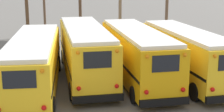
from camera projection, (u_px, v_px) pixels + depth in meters
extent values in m
plane|color=#66635E|center=(112.00, 82.00, 21.03)|extent=(160.00, 160.00, 0.00)
cube|color=yellow|center=(34.00, 63.00, 19.09)|extent=(3.08, 10.53, 2.50)
cube|color=white|center=(33.00, 40.00, 18.77)|extent=(2.86, 10.11, 0.20)
cube|color=black|center=(19.00, 80.00, 13.89)|extent=(1.36, 0.11, 0.75)
sphere|color=red|center=(44.00, 108.00, 14.25)|extent=(0.22, 0.22, 0.22)
sphere|color=orange|center=(42.00, 71.00, 13.88)|extent=(0.18, 0.18, 0.18)
cube|color=black|center=(11.00, 67.00, 19.00)|extent=(0.63, 10.18, 0.14)
cube|color=black|center=(57.00, 66.00, 19.27)|extent=(0.63, 10.18, 0.14)
cylinder|color=black|center=(23.00, 65.00, 22.99)|extent=(0.34, 1.03, 1.01)
cylinder|color=black|center=(58.00, 64.00, 23.25)|extent=(0.34, 1.03, 1.01)
cylinder|color=black|center=(0.00, 110.00, 15.45)|extent=(0.34, 1.03, 1.01)
cylinder|color=black|center=(52.00, 107.00, 15.71)|extent=(0.34, 1.03, 1.01)
cube|color=yellow|center=(85.00, 52.00, 21.49)|extent=(2.72, 10.42, 2.74)
cube|color=white|center=(85.00, 28.00, 21.14)|extent=(2.51, 10.00, 0.20)
cube|color=black|center=(98.00, 98.00, 16.79)|extent=(2.55, 0.26, 0.36)
cube|color=black|center=(98.00, 60.00, 16.35)|extent=(1.37, 0.06, 0.82)
sphere|color=red|center=(79.00, 89.00, 16.47)|extent=(0.22, 0.22, 0.22)
sphere|color=orange|center=(78.00, 53.00, 16.05)|extent=(0.18, 0.18, 0.18)
sphere|color=red|center=(117.00, 86.00, 16.82)|extent=(0.22, 0.22, 0.22)
sphere|color=orange|center=(117.00, 51.00, 16.40)|extent=(0.18, 0.18, 0.18)
cube|color=black|center=(65.00, 56.00, 21.30)|extent=(0.25, 10.16, 0.14)
cube|color=black|center=(105.00, 54.00, 21.77)|extent=(0.25, 10.16, 0.14)
cylinder|color=black|center=(63.00, 57.00, 25.26)|extent=(0.30, 0.99, 0.98)
cylinder|color=black|center=(95.00, 55.00, 25.70)|extent=(0.30, 0.99, 0.98)
cylinder|color=black|center=(72.00, 92.00, 17.85)|extent=(0.30, 0.99, 0.98)
cylinder|color=black|center=(116.00, 89.00, 18.29)|extent=(0.30, 0.99, 0.98)
cube|color=#E5A00C|center=(136.00, 54.00, 20.95)|extent=(2.72, 10.17, 2.68)
cube|color=white|center=(137.00, 31.00, 20.62)|extent=(2.51, 9.76, 0.20)
cube|color=black|center=(165.00, 102.00, 16.38)|extent=(2.49, 0.27, 0.36)
cube|color=black|center=(166.00, 64.00, 15.95)|extent=(1.34, 0.07, 0.80)
sphere|color=red|center=(147.00, 92.00, 16.06)|extent=(0.22, 0.22, 0.22)
sphere|color=orange|center=(147.00, 57.00, 15.65)|extent=(0.18, 0.18, 0.18)
sphere|color=red|center=(183.00, 90.00, 16.41)|extent=(0.22, 0.22, 0.22)
sphere|color=orange|center=(185.00, 55.00, 16.01)|extent=(0.18, 0.18, 0.18)
cube|color=black|center=(117.00, 59.00, 20.76)|extent=(0.30, 9.90, 0.14)
cube|color=black|center=(156.00, 57.00, 21.24)|extent=(0.30, 9.90, 0.14)
cylinder|color=black|center=(107.00, 60.00, 24.59)|extent=(0.31, 0.94, 0.93)
cylinder|color=black|center=(137.00, 58.00, 25.03)|extent=(0.31, 0.94, 0.93)
cylinder|color=black|center=(134.00, 95.00, 17.44)|extent=(0.31, 0.94, 0.93)
cylinder|color=black|center=(176.00, 92.00, 17.88)|extent=(0.31, 0.94, 0.93)
cube|color=yellow|center=(186.00, 54.00, 21.18)|extent=(2.87, 9.88, 2.57)
cube|color=white|center=(187.00, 32.00, 20.86)|extent=(2.66, 9.48, 0.20)
sphere|color=red|center=(213.00, 90.00, 16.46)|extent=(0.22, 0.22, 0.22)
sphere|color=orange|center=(215.00, 56.00, 16.07)|extent=(0.18, 0.18, 0.18)
cube|color=black|center=(168.00, 58.00, 20.97)|extent=(0.58, 9.55, 0.14)
cube|color=black|center=(203.00, 56.00, 21.49)|extent=(0.58, 9.55, 0.14)
cylinder|color=black|center=(149.00, 59.00, 24.60)|extent=(0.34, 1.00, 0.99)
cylinder|color=black|center=(177.00, 57.00, 25.08)|extent=(0.34, 1.00, 0.99)
cylinder|color=black|center=(195.00, 92.00, 17.82)|extent=(0.34, 1.00, 0.99)
cylinder|color=#75604C|center=(120.00, 6.00, 30.86)|extent=(0.28, 0.28, 7.17)
cylinder|color=brown|center=(44.00, 9.00, 37.21)|extent=(0.26, 0.26, 5.34)
cylinder|color=brown|center=(80.00, 4.00, 38.01)|extent=(0.34, 0.34, 6.45)
cylinder|color=brown|center=(167.00, 6.00, 36.84)|extent=(0.33, 0.33, 6.09)
cylinder|color=brown|center=(27.00, 15.00, 33.00)|extent=(0.33, 0.33, 5.21)
cylinder|color=#939399|center=(20.00, 47.00, 27.57)|extent=(0.06, 0.06, 1.40)
cylinder|color=#939399|center=(51.00, 46.00, 27.98)|extent=(0.06, 0.06, 1.40)
cylinder|color=#939399|center=(81.00, 45.00, 28.39)|extent=(0.06, 0.06, 1.40)
cylinder|color=#939399|center=(110.00, 44.00, 28.80)|extent=(0.06, 0.06, 1.40)
cylinder|color=#939399|center=(138.00, 43.00, 29.21)|extent=(0.06, 0.06, 1.40)
cylinder|color=#939399|center=(166.00, 42.00, 29.62)|extent=(0.06, 0.06, 1.40)
cylinder|color=#939399|center=(192.00, 41.00, 30.03)|extent=(0.06, 0.06, 1.40)
cylinder|color=#939399|center=(95.00, 36.00, 28.43)|extent=(17.15, 0.04, 0.04)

